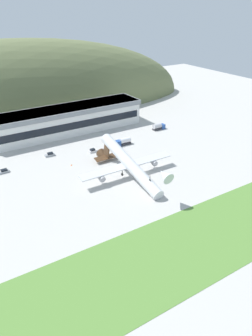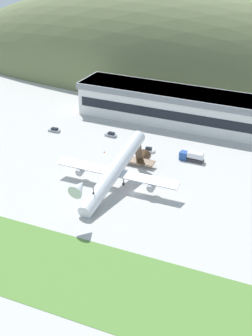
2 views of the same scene
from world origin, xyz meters
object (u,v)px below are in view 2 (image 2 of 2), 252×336
terminal_building (180,105)px  service_car_0 (54,130)px  cargo_airplane (115,171)px  service_car_1 (111,135)px  service_car_2 (149,150)px  box_truck (192,156)px  traffic_cone_0 (104,152)px

terminal_building → service_car_0: (-38.86, -27.81, -6.72)m
cargo_airplane → service_car_1: bearing=118.7°
service_car_0 → service_car_1: 21.59m
service_car_2 → box_truck: size_ratio=0.48×
service_car_1 → service_car_2: (17.75, -6.32, -0.01)m
service_car_1 → traffic_cone_0: service_car_1 is taller
cargo_airplane → service_car_1: (-18.77, 34.29, -4.98)m
service_car_0 → box_truck: box_truck is taller
service_car_1 → service_car_2: size_ratio=1.11×
box_truck → traffic_cone_0: (-29.18, -6.69, -1.30)m
terminal_building → cargo_airplane: bearing=-89.1°
cargo_airplane → service_car_0: size_ratio=10.49×
service_car_2 → box_truck: 15.65m
service_car_0 → service_car_1: service_car_1 is taller
cargo_airplane → service_car_2: bearing=92.1°
service_car_1 → terminal_building: bearing=52.0°
traffic_cone_0 → cargo_airplane: bearing=-55.1°
service_car_0 → service_car_2: 38.78m
service_car_1 → traffic_cone_0: (4.18, -13.39, -0.39)m
cargo_airplane → box_truck: cargo_airplane is taller
terminal_building → box_truck: terminal_building is taller
service_car_0 → service_car_2: bearing=-2.0°
service_car_0 → traffic_cone_0: service_car_0 is taller
service_car_1 → box_truck: bearing=-11.4°
traffic_cone_0 → service_car_1: bearing=107.3°
cargo_airplane → service_car_2: (-1.02, 27.97, -4.99)m
service_car_0 → traffic_cone_0: size_ratio=7.77×
terminal_building → traffic_cone_0: size_ratio=138.52×
service_car_0 → service_car_1: size_ratio=1.02×
terminal_building → service_car_1: terminal_building is taller
terminal_building → traffic_cone_0: terminal_building is taller
traffic_cone_0 → box_truck: bearing=12.9°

